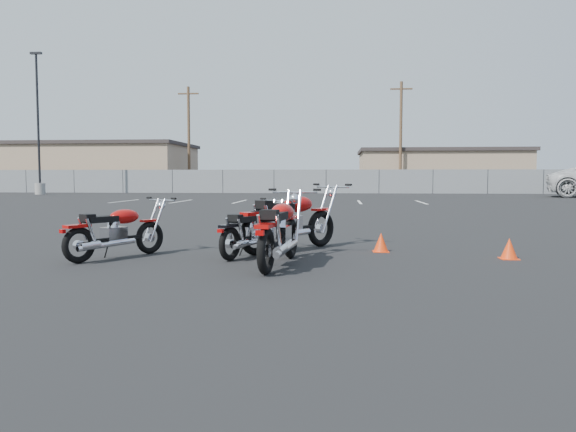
# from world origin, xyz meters

# --- Properties ---
(ground) EXTENTS (120.00, 120.00, 0.00)m
(ground) POSITION_xyz_m (0.00, 0.00, 0.00)
(ground) COLOR black
(ground) RESTS_ON ground
(motorcycle_front_red) EXTENTS (1.31, 1.75, 0.91)m
(motorcycle_front_red) POSITION_xyz_m (-2.42, 0.34, 0.42)
(motorcycle_front_red) COLOR black
(motorcycle_front_red) RESTS_ON ground
(motorcycle_second_black) EXTENTS (1.05, 1.77, 0.89)m
(motorcycle_second_black) POSITION_xyz_m (-0.39, 0.81, 0.40)
(motorcycle_second_black) COLOR black
(motorcycle_second_black) RESTS_ON ground
(motorcycle_third_red) EXTENTS (1.80, 2.05, 1.13)m
(motorcycle_third_red) POSITION_xyz_m (0.16, 1.46, 0.51)
(motorcycle_third_red) COLOR black
(motorcycle_third_red) RESTS_ON ground
(motorcycle_rear_red) EXTENTS (0.84, 2.18, 1.07)m
(motorcycle_rear_red) POSITION_xyz_m (0.16, -0.15, 0.49)
(motorcycle_rear_red) COLOR black
(motorcycle_rear_red) RESTS_ON ground
(training_cone_near) EXTENTS (0.27, 0.27, 0.32)m
(training_cone_near) POSITION_xyz_m (1.68, 1.48, 0.16)
(training_cone_near) COLOR #FF3C0D
(training_cone_near) RESTS_ON ground
(training_cone_far) EXTENTS (0.27, 0.27, 0.32)m
(training_cone_far) POSITION_xyz_m (3.56, 0.82, 0.16)
(training_cone_far) COLOR #FF3C0D
(training_cone_far) RESTS_ON ground
(light_pole_west) EXTENTS (0.80, 0.70, 9.94)m
(light_pole_west) POSITION_xyz_m (-20.15, 30.13, 2.56)
(light_pole_west) COLOR gray
(light_pole_west) RESTS_ON ground
(chainlink_fence) EXTENTS (80.06, 0.06, 1.80)m
(chainlink_fence) POSITION_xyz_m (-0.00, 35.00, 0.90)
(chainlink_fence) COLOR slate
(chainlink_fence) RESTS_ON ground
(tan_building_west) EXTENTS (18.40, 10.40, 4.30)m
(tan_building_west) POSITION_xyz_m (-22.00, 42.00, 2.16)
(tan_building_west) COLOR #9F8467
(tan_building_west) RESTS_ON ground
(tan_building_east) EXTENTS (14.40, 9.40, 3.70)m
(tan_building_east) POSITION_xyz_m (10.00, 44.00, 1.86)
(tan_building_east) COLOR #9F8467
(tan_building_east) RESTS_ON ground
(utility_pole_b) EXTENTS (1.80, 0.24, 9.00)m
(utility_pole_b) POSITION_xyz_m (-12.00, 40.00, 4.69)
(utility_pole_b) COLOR #4E3724
(utility_pole_b) RESTS_ON ground
(utility_pole_c) EXTENTS (1.80, 0.24, 9.00)m
(utility_pole_c) POSITION_xyz_m (6.00, 39.00, 4.69)
(utility_pole_c) COLOR #4E3724
(utility_pole_c) RESTS_ON ground
(parking_line_stripes) EXTENTS (15.12, 4.00, 0.01)m
(parking_line_stripes) POSITION_xyz_m (-2.50, 20.00, 0.00)
(parking_line_stripes) COLOR silver
(parking_line_stripes) RESTS_ON ground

